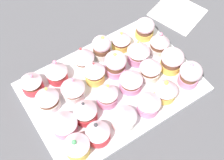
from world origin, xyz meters
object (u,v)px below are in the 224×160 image
object	(u,v)px
cupcake_1	(98,132)
cupcake_5	(190,74)
cupcake_6	(64,122)
cupcake_17	(160,42)
cupcake_0	(77,145)
cupcake_12	(47,97)
cupcake_21	(102,47)
cupcake_8	(107,94)
cupcake_22	(121,40)
cupcake_19	(56,71)
cupcake_14	(94,72)
napkin	(178,12)
cupcake_16	(139,51)
cupcake_23	(145,28)
cupcake_15	(116,64)
cupcake_4	(166,89)
cupcake_3	(149,102)
cupcake_7	(85,110)
cupcake_13	(73,88)
cupcake_9	(131,80)
cupcake_2	(124,117)
cupcake_10	(150,68)
cupcake_11	(172,60)
baking_tray	(112,87)
cupcake_20	(83,57)

from	to	relation	value
cupcake_1	cupcake_5	bearing A→B (deg)	0.72
cupcake_6	cupcake_17	xyz separation A→B (cm)	(34.56, 6.98, -0.13)
cupcake_0	cupcake_17	world-z (taller)	cupcake_17
cupcake_12	cupcake_21	xyz separation A→B (cm)	(20.11, 6.18, -0.30)
cupcake_8	cupcake_22	distance (cm)	18.77
cupcake_19	cupcake_21	bearing A→B (deg)	0.57
cupcake_14	napkin	distance (cm)	37.29
cupcake_16	cupcake_23	size ratio (longest dim) A/B	1.30
cupcake_1	cupcake_15	bearing A→B (deg)	44.34
cupcake_4	cupcake_23	size ratio (longest dim) A/B	1.16
cupcake_3	cupcake_21	bearing A→B (deg)	91.41
cupcake_14	cupcake_7	bearing A→B (deg)	-132.79
cupcake_1	cupcake_13	distance (cm)	13.50
cupcake_9	cupcake_23	world-z (taller)	cupcake_9
cupcake_14	cupcake_19	distance (cm)	10.22
cupcake_2	cupcake_19	world-z (taller)	cupcake_19
cupcake_10	cupcake_17	distance (cm)	9.45
cupcake_11	cupcake_23	size ratio (longest dim) A/B	1.07
cupcake_19	cupcake_11	bearing A→B (deg)	-26.61
cupcake_3	cupcake_8	xyz separation A→B (cm)	(-7.45, 7.78, -0.15)
cupcake_8	cupcake_23	distance (cm)	25.03
cupcake_1	cupcake_11	xyz separation A→B (cm)	(27.84, 6.61, 0.22)
cupcake_16	cupcake_10	bearing A→B (deg)	-94.84
cupcake_7	cupcake_22	bearing A→B (deg)	34.98
cupcake_7	cupcake_21	xyz separation A→B (cm)	(13.92, 14.54, -0.20)
cupcake_11	cupcake_12	xyz separation A→B (cm)	(-33.77, 8.02, 0.46)
cupcake_8	cupcake_19	distance (cm)	15.29
cupcake_21	cupcake_19	bearing A→B (deg)	-179.43
cupcake_3	cupcake_5	distance (cm)	14.17
cupcake_16	cupcake_0	bearing A→B (deg)	-153.01
cupcake_13	cupcake_23	bearing A→B (deg)	13.45
cupcake_2	cupcake_22	world-z (taller)	cupcake_2
baking_tray	cupcake_16	xyz separation A→B (cm)	(10.91, 3.26, 4.87)
cupcake_2	cupcake_22	distance (cm)	24.61
cupcake_10	cupcake_11	bearing A→B (deg)	-8.72
cupcake_6	cupcake_12	bearing A→B (deg)	91.71
cupcake_12	cupcake_13	bearing A→B (deg)	-9.72
cupcake_2	cupcake_23	size ratio (longest dim) A/B	1.07
cupcake_5	cupcake_19	size ratio (longest dim) A/B	1.05
cupcake_2	cupcake_6	bearing A→B (deg)	153.44
cupcake_10	cupcake_16	bearing A→B (deg)	85.16
cupcake_5	cupcake_11	size ratio (longest dim) A/B	1.12
cupcake_2	cupcake_12	world-z (taller)	cupcake_12
baking_tray	cupcake_11	distance (cm)	17.86
cupcake_17	napkin	distance (cm)	18.64
cupcake_7	cupcake_13	bearing A→B (deg)	85.28
cupcake_4	cupcake_14	world-z (taller)	cupcake_14
cupcake_5	cupcake_20	size ratio (longest dim) A/B	1.01
cupcake_9	napkin	xyz separation A→B (cm)	(29.31, 15.08, -4.49)
cupcake_23	cupcake_20	bearing A→B (deg)	178.62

